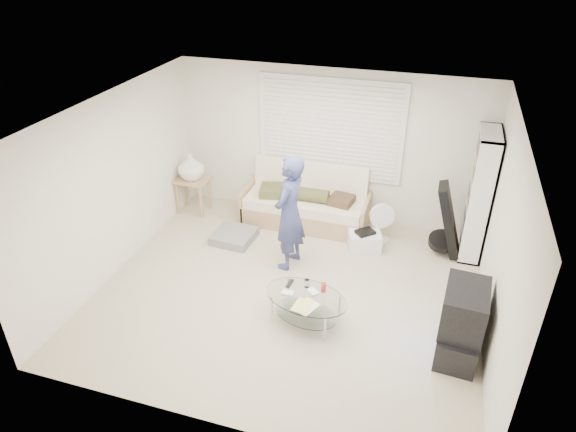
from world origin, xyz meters
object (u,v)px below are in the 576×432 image
(futon_sofa, at_px, (306,205))
(tv_unit, at_px, (461,322))
(bookshelf, at_px, (479,195))
(coffee_table, at_px, (306,301))

(futon_sofa, xyz_separation_m, tv_unit, (2.47, -2.37, 0.11))
(bookshelf, height_order, coffee_table, bookshelf)
(tv_unit, bearing_deg, coffee_table, -179.64)
(futon_sofa, bearing_deg, tv_unit, -43.80)
(futon_sofa, xyz_separation_m, coffee_table, (0.65, -2.38, -0.01))
(coffee_table, bearing_deg, bookshelf, 49.57)
(bookshelf, bearing_deg, coffee_table, -130.43)
(coffee_table, bearing_deg, futon_sofa, 105.34)
(futon_sofa, distance_m, coffee_table, 2.47)
(futon_sofa, relative_size, tv_unit, 2.26)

